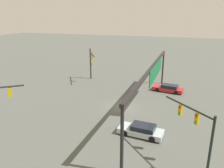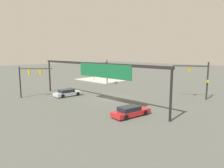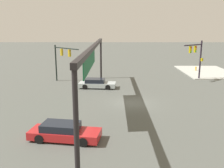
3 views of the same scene
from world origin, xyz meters
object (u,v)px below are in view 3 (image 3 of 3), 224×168
object	(u,v)px
sedan_car_approaching	(97,84)
sedan_car_waiting_far	(64,132)
fire_hydrant_on_curb	(196,69)
traffic_signal_opposite_side	(197,54)
traffic_signal_near_corner	(62,56)

from	to	relation	value
sedan_car_approaching	sedan_car_waiting_far	distance (m)	15.16
sedan_car_approaching	fire_hydrant_on_curb	world-z (taller)	sedan_car_approaching
traffic_signal_opposite_side	sedan_car_approaching	xyz separation A→B (m)	(-4.94, 14.25, -3.23)
traffic_signal_near_corner	sedan_car_waiting_far	world-z (taller)	traffic_signal_near_corner
traffic_signal_near_corner	fire_hydrant_on_curb	bearing A→B (deg)	67.38
traffic_signal_near_corner	sedan_car_approaching	xyz separation A→B (m)	(-3.39, -5.08, -3.14)
sedan_car_approaching	traffic_signal_near_corner	bearing A→B (deg)	151.08
traffic_signal_opposite_side	sedan_car_approaching	size ratio (longest dim) A/B	1.20
traffic_signal_opposite_side	sedan_car_waiting_far	world-z (taller)	traffic_signal_opposite_side
fire_hydrant_on_curb	sedan_car_waiting_far	bearing A→B (deg)	146.77
sedan_car_waiting_far	traffic_signal_near_corner	bearing A→B (deg)	110.10
sedan_car_approaching	sedan_car_waiting_far	world-z (taller)	same
traffic_signal_near_corner	fire_hydrant_on_curb	distance (m)	23.86
traffic_signal_opposite_side	sedan_car_approaching	distance (m)	15.43
traffic_signal_opposite_side	traffic_signal_near_corner	bearing A→B (deg)	-33.65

